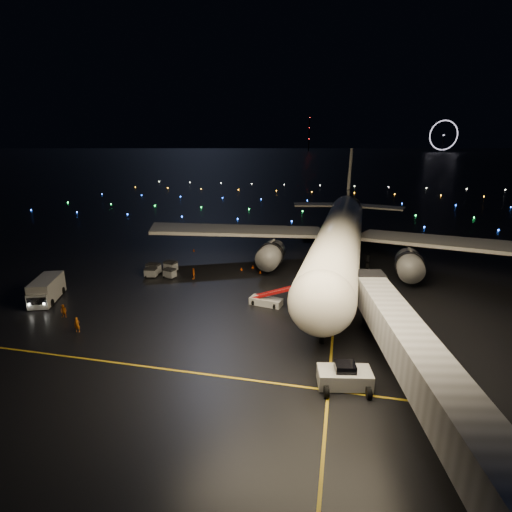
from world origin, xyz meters
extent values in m
plane|color=black|center=(0.00, 300.00, 0.00)|extent=(2000.00, 2000.00, 0.00)
cube|color=gold|center=(12.00, 15.00, 0.01)|extent=(0.25, 80.00, 0.02)
cube|color=gold|center=(-5.00, -10.00, 0.01)|extent=(60.00, 0.25, 0.02)
cube|color=silver|center=(13.29, -9.03, 1.09)|extent=(4.94, 3.18, 2.18)
cube|color=silver|center=(-25.57, 2.24, 1.53)|extent=(5.34, 8.71, 3.06)
imported|color=orange|center=(-15.81, -5.10, 0.87)|extent=(0.71, 0.54, 1.73)
imported|color=orange|center=(-19.74, -2.20, 0.84)|extent=(0.85, 0.68, 1.69)
imported|color=orange|center=(-9.61, 14.37, 0.88)|extent=(0.78, 1.12, 1.76)
cone|color=#E34203|center=(-0.18, 19.32, 0.26)|extent=(0.50, 0.50, 0.53)
cone|color=#E34203|center=(-1.90, 21.51, 0.28)|extent=(0.65, 0.65, 0.56)
cone|color=#E34203|center=(-3.50, 20.07, 0.23)|extent=(0.45, 0.45, 0.47)
cone|color=#E34203|center=(-15.37, 29.35, 0.25)|extent=(0.49, 0.49, 0.50)
cylinder|color=black|center=(-60.00, 740.00, 32.00)|extent=(1.80, 1.80, 64.00)
cube|color=gray|center=(-14.60, 17.06, 0.83)|extent=(2.23, 1.81, 1.66)
cube|color=gray|center=(-13.42, 14.03, 0.75)|extent=(2.03, 1.66, 1.50)
cube|color=gray|center=(-16.70, 15.20, 0.86)|extent=(2.12, 1.56, 1.73)
cube|color=gray|center=(-16.39, 13.69, 0.75)|extent=(1.87, 1.40, 1.50)
camera|label=1|loc=(12.38, -40.17, 20.60)|focal=28.00mm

